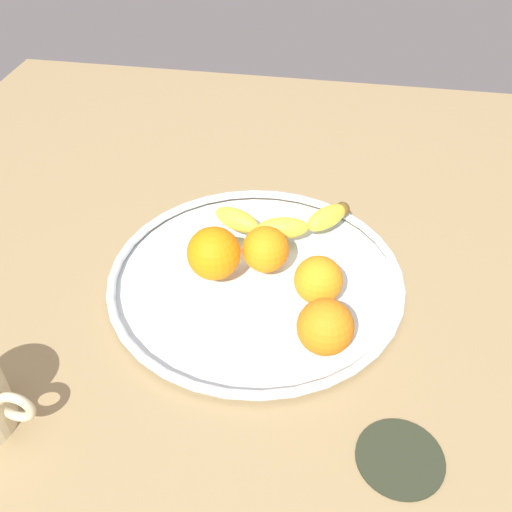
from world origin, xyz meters
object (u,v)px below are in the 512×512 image
Objects in this scene: orange_front_left at (325,327)px; fruit_bowl at (256,278)px; ambient_coaster at (400,457)px; orange_back_left at (214,253)px; banana at (285,221)px; orange_front_right at (266,249)px; orange_center at (318,280)px.

fruit_bowl is at bearing 131.62° from orange_front_left.
orange_front_left is 15.87cm from ambient_coaster.
orange_front_left is at bearing -33.52° from orange_back_left.
orange_front_right is at bearing -111.86° from banana.
banana is 2.24× the size of ambient_coaster.
orange_back_left is (-6.47, -2.45, 0.42)cm from orange_front_right.
ambient_coaster is (16.47, -33.31, -3.06)cm from banana.
orange_front_right is (-7.44, 4.72, 0.04)cm from orange_center.
orange_center is 0.68× the size of ambient_coaster.
orange_front_right is at bearing 53.27° from fruit_bowl.
orange_back_left reaches higher than orange_front_left.
ambient_coaster is (24.42, -22.32, -5.06)cm from orange_back_left.
banana is at bearing 80.19° from orange_front_right.
banana is 37.29cm from ambient_coaster.
orange_front_right is at bearing 147.60° from orange_center.
ambient_coaster is (10.50, -20.05, -4.60)cm from orange_center.
orange_front_right reaches higher than fruit_bowl.
orange_front_left is at bearing -82.67° from banana.
orange_center is 8.82cm from orange_front_right.
ambient_coaster is at bearing -75.74° from banana.
orange_center and orange_front_right have the same top height.
fruit_bowl is at bearing 158.73° from orange_center.
orange_center is (5.97, -13.26, 1.53)cm from banana.
ambient_coaster is at bearing -42.44° from orange_back_left.
banana is at bearing 75.72° from fruit_bowl.
orange_front_right is (1.06, 1.42, 4.02)cm from fruit_bowl.
orange_front_left is at bearing -79.40° from orange_center.
ambient_coaster is (19.00, -23.36, -0.62)cm from fruit_bowl.
orange_center is 0.87× the size of orange_back_left.
orange_center is 0.99× the size of orange_front_right.
banana is 14.62cm from orange_center.
banana is 3.27× the size of orange_front_right.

